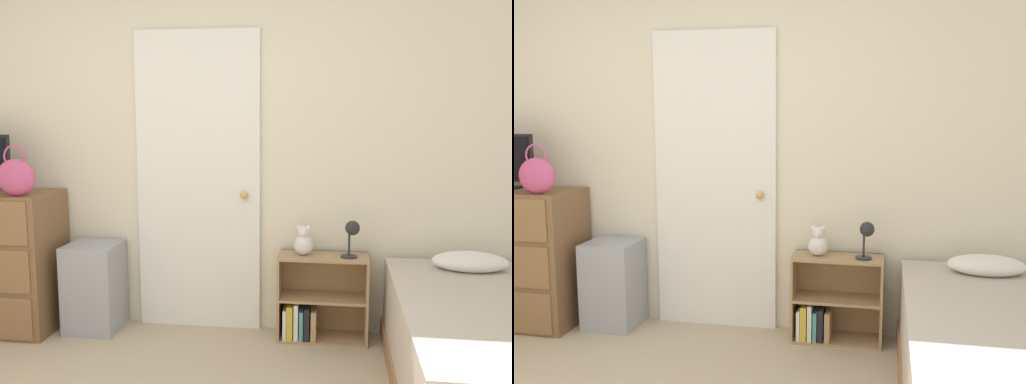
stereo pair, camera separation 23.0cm
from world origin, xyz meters
TOP-DOWN VIEW (x-y plane):
  - wall_back at (0.00, 2.11)m, footprint 10.00×0.06m
  - door_closed at (0.13, 2.06)m, footprint 0.86×0.09m
  - handbag at (-0.99, 1.66)m, footprint 0.26×0.11m
  - storage_bin at (-0.58, 1.88)m, footprint 0.35×0.36m
  - bookshelf at (0.95, 1.93)m, footprint 0.59×0.27m
  - teddy_bear at (0.86, 1.92)m, footprint 0.13×0.13m
  - desk_lamp at (1.18, 1.89)m, footprint 0.12×0.12m
  - bed at (1.89, 1.15)m, footprint 1.01×1.83m

SIDE VIEW (x-z plane):
  - bookshelf at x=0.95m, z-range -0.05..0.52m
  - bed at x=1.89m, z-range -0.05..0.60m
  - storage_bin at x=-0.58m, z-range 0.00..0.61m
  - teddy_bear at x=0.86m, z-range 0.56..0.76m
  - desk_lamp at x=1.18m, z-range 0.62..0.87m
  - door_closed at x=0.13m, z-range 0.00..2.06m
  - handbag at x=-0.99m, z-range 0.92..1.26m
  - wall_back at x=0.00m, z-range 0.00..2.55m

